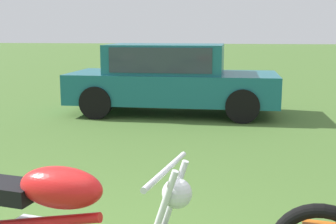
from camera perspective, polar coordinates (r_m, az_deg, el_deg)
car_teal at (r=9.20m, az=0.27°, el=4.75°), size 4.23×1.82×1.43m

